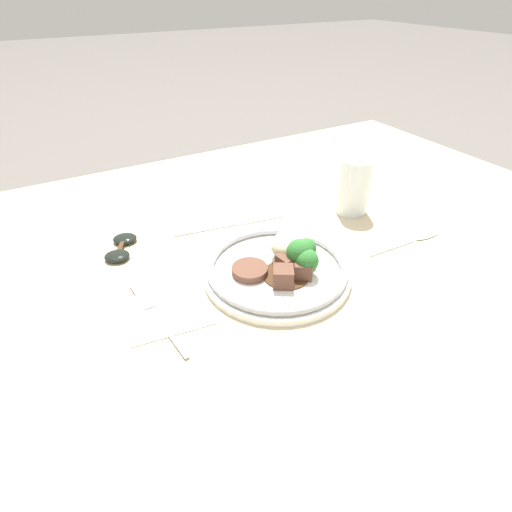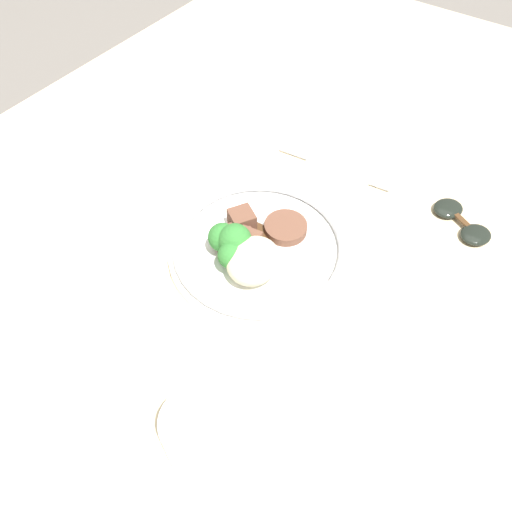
{
  "view_description": "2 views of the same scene",
  "coord_description": "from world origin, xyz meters",
  "views": [
    {
      "loc": [
        -0.26,
        -0.46,
        0.46
      ],
      "look_at": [
        0.0,
        0.01,
        0.08
      ],
      "focal_mm": 28.0,
      "sensor_mm": 36.0,
      "label": 1
    },
    {
      "loc": [
        0.38,
        0.22,
        0.57
      ],
      "look_at": [
        0.05,
        -0.01,
        0.07
      ],
      "focal_mm": 35.0,
      "sensor_mm": 36.0,
      "label": 2
    }
  ],
  "objects": [
    {
      "name": "napkin",
      "position": [
        -0.16,
        -0.01,
        0.05
      ],
      "size": [
        0.13,
        0.12,
        0.0
      ],
      "color": "silver",
      "rests_on": "dining_table"
    },
    {
      "name": "sunglasses",
      "position": [
        -0.18,
        0.18,
        0.06
      ],
      "size": [
        0.08,
        0.1,
        0.01
      ],
      "rotation": [
        0.0,
        0.0,
        -0.49
      ],
      "color": "black",
      "rests_on": "dining_table"
    },
    {
      "name": "fork",
      "position": [
        -0.18,
        -0.0,
        0.05
      ],
      "size": [
        0.03,
        0.19,
        0.0
      ],
      "rotation": [
        0.0,
        0.0,
        1.67
      ],
      "color": "#B7B7BC",
      "rests_on": "napkin"
    },
    {
      "name": "knife",
      "position": [
        0.04,
        0.16,
        0.05
      ],
      "size": [
        0.23,
        0.04,
        0.0
      ],
      "rotation": [
        0.0,
        0.0,
        -0.15
      ],
      "color": "#B7B7BC",
      "rests_on": "dining_table"
    },
    {
      "name": "juice_glass",
      "position": [
        0.28,
        0.09,
        0.1
      ],
      "size": [
        0.07,
        0.07,
        0.11
      ],
      "color": "orange",
      "rests_on": "dining_table"
    },
    {
      "name": "plate",
      "position": [
        0.04,
        -0.02,
        0.07
      ],
      "size": [
        0.24,
        0.24,
        0.07
      ],
      "color": "white",
      "rests_on": "dining_table"
    },
    {
      "name": "ground_plane",
      "position": [
        0.0,
        0.0,
        0.0
      ],
      "size": [
        8.0,
        8.0,
        0.0
      ],
      "primitive_type": "plane",
      "color": "#5B5651"
    },
    {
      "name": "dining_table",
      "position": [
        0.0,
        0.0,
        0.02
      ],
      "size": [
        1.56,
        1.12,
        0.05
      ],
      "color": "beige",
      "rests_on": "ground"
    },
    {
      "name": "spoon",
      "position": [
        0.32,
        -0.06,
        0.05
      ],
      "size": [
        0.17,
        0.02,
        0.01
      ],
      "rotation": [
        0.0,
        0.0,
        -0.03
      ],
      "color": "#B7B7BC",
      "rests_on": "dining_table"
    }
  ]
}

